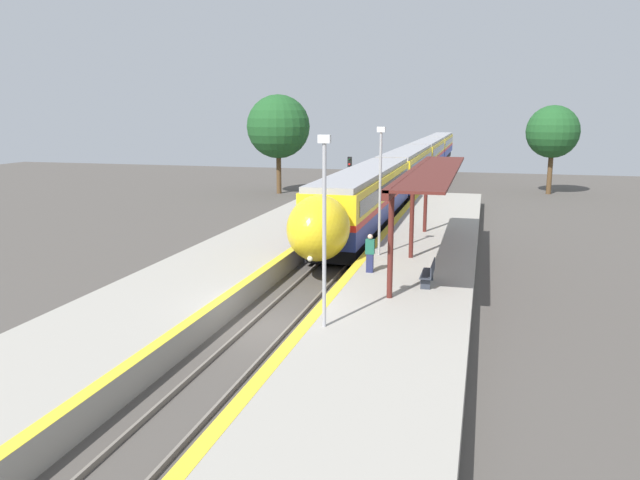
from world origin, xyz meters
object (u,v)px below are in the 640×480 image
Objects in this scene: railway_signal at (349,180)px; platform_bench at (430,273)px; person_waiting at (370,253)px; lamppost_near at (324,220)px; lamppost_mid at (380,183)px; train at (417,161)px.

platform_bench is at bearing -69.57° from railway_signal.
person_waiting is at bearing 153.04° from platform_bench.
lamppost_near is 1.00× the size of lamppost_mid.
platform_bench is at bearing -26.96° from person_waiting.
person_waiting is at bearing 88.64° from lamppost_near.
person_waiting is at bearing -87.09° from lamppost_mid.
lamppost_mid is (2.41, -38.18, 1.93)m from train.
lamppost_mid reaches higher than platform_bench.
railway_signal reaches higher than person_waiting.
platform_bench is 0.41× the size of railway_signal.
train is at bearing 96.82° from platform_bench.
railway_signal is at bearing 104.69° from person_waiting.
railway_signal is at bearing 100.49° from lamppost_near.
platform_bench is 6.81m from lamppost_near.
train reaches higher than platform_bench.
platform_bench is 0.30× the size of lamppost_near.
train is at bearing 93.55° from person_waiting.
platform_bench is 0.30× the size of lamppost_mid.
lamppost_near is at bearing -115.84° from platform_bench.
lamppost_near is (-2.70, -5.57, 2.83)m from platform_bench.
lamppost_mid reaches higher than person_waiting.
railway_signal is 0.73× the size of lamppost_near.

